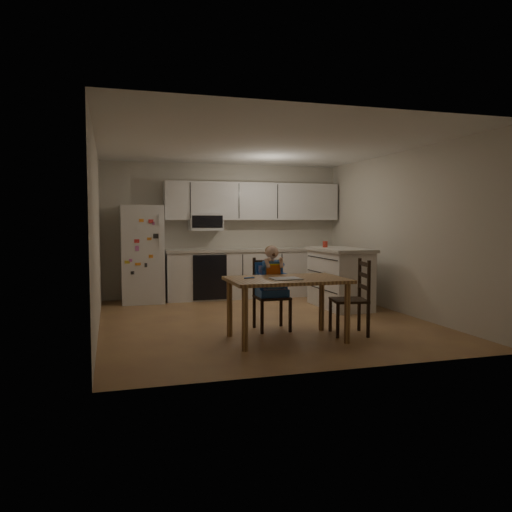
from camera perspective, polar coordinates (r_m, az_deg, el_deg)
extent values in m
cube|color=#916343|center=(7.23, 0.73, -7.42)|extent=(4.50, 5.00, 0.01)
cube|color=beige|center=(9.51, -3.69, 2.92)|extent=(4.50, 0.02, 2.50)
cube|color=beige|center=(6.78, -17.76, 2.31)|extent=(0.02, 5.00, 2.50)
cube|color=beige|center=(8.05, 16.26, 2.58)|extent=(0.02, 5.00, 2.50)
cube|color=white|center=(7.17, 0.75, 12.60)|extent=(4.50, 5.00, 0.01)
cube|color=silver|center=(8.96, -12.89, 0.21)|extent=(0.72, 0.70, 1.70)
cube|color=silver|center=(9.40, -0.11, -2.09)|extent=(3.34, 0.60, 0.86)
cube|color=beige|center=(9.36, -0.09, 0.71)|extent=(3.37, 0.62, 0.05)
cube|color=black|center=(8.89, -5.26, -2.46)|extent=(0.60, 0.02, 0.80)
cube|color=silver|center=(9.48, -0.33, 6.25)|extent=(3.34, 0.34, 0.70)
cube|color=silver|center=(9.23, -5.79, 3.94)|extent=(0.60, 0.38, 0.33)
cube|color=silver|center=(8.36, 9.55, -2.66)|extent=(0.64, 1.27, 0.93)
cube|color=beige|center=(8.32, 9.59, 0.72)|extent=(0.70, 1.33, 0.05)
cylinder|color=red|center=(8.55, 7.91, 1.35)|extent=(0.08, 0.08, 0.10)
cube|color=brown|center=(5.98, 3.54, -2.73)|extent=(1.39, 0.90, 0.04)
cylinder|color=brown|center=(5.50, -1.27, -7.25)|extent=(0.07, 0.07, 0.71)
cylinder|color=brown|center=(6.21, -3.05, -5.97)|extent=(0.07, 0.07, 0.71)
cylinder|color=brown|center=(5.94, 10.39, -6.48)|extent=(0.07, 0.07, 0.71)
cylinder|color=brown|center=(6.60, 7.50, -5.40)|extent=(0.07, 0.07, 0.71)
cube|color=silver|center=(5.86, 3.41, -2.60)|extent=(0.34, 0.29, 0.01)
cylinder|color=#2054B3|center=(5.93, -0.87, -2.51)|extent=(0.12, 0.06, 0.02)
cube|color=black|center=(6.55, 1.83, -4.74)|extent=(0.42, 0.42, 0.03)
cube|color=black|center=(6.36, 0.69, -7.05)|extent=(0.04, 0.04, 0.42)
cube|color=black|center=(6.71, -0.21, -6.46)|extent=(0.04, 0.04, 0.42)
cube|color=black|center=(6.47, 3.93, -6.87)|extent=(0.04, 0.04, 0.42)
cube|color=black|center=(6.82, 2.87, -6.30)|extent=(0.04, 0.04, 0.42)
cube|color=black|center=(6.69, 1.35, -2.28)|extent=(0.42, 0.04, 0.50)
cube|color=#2054B3|center=(6.54, 1.83, -4.18)|extent=(0.38, 0.34, 0.10)
cube|color=#2054B3|center=(6.65, 1.48, -2.15)|extent=(0.38, 0.07, 0.34)
cube|color=#6F7EF1|center=(6.51, 1.88, -3.70)|extent=(0.30, 0.26, 0.02)
cube|color=#264CA6|center=(6.52, 1.81, -1.71)|extent=(0.22, 0.14, 0.26)
cube|color=#D34A0E|center=(6.46, 1.98, -1.85)|extent=(0.19, 0.01, 0.20)
sphere|color=beige|center=(6.49, 1.84, 0.42)|extent=(0.17, 0.17, 0.17)
ellipsoid|color=olive|center=(6.49, 1.84, 0.58)|extent=(0.17, 0.16, 0.14)
cube|color=black|center=(6.40, 10.58, -4.99)|extent=(0.49, 0.49, 0.03)
cube|color=black|center=(6.57, 8.49, -6.72)|extent=(0.04, 0.04, 0.42)
cube|color=black|center=(6.67, 11.69, -6.60)|extent=(0.04, 0.04, 0.42)
cube|color=black|center=(6.21, 9.33, -7.36)|extent=(0.04, 0.04, 0.42)
cube|color=black|center=(6.31, 12.70, -7.22)|extent=(0.04, 0.04, 0.42)
cube|color=black|center=(6.42, 12.24, -2.60)|extent=(0.12, 0.42, 0.50)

